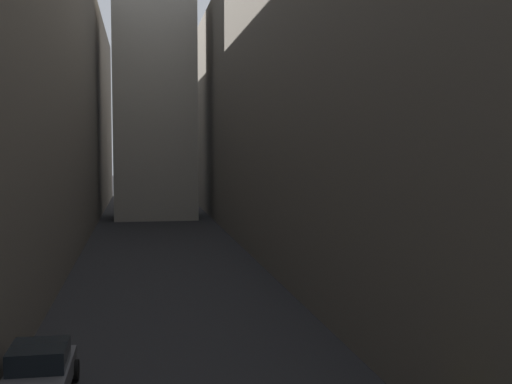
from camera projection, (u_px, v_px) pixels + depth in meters
ground_plane at (166, 257)px, 41.79m from camera, size 264.00×264.00×0.00m
building_block_right at (318, 93)px, 44.93m from camera, size 10.34×108.00×21.51m
parked_car_left_far at (39, 373)px, 17.89m from camera, size 1.89×4.04×1.50m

